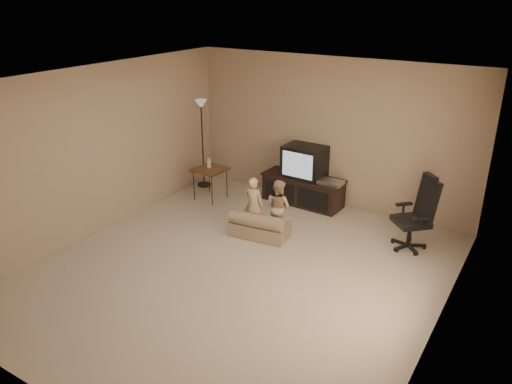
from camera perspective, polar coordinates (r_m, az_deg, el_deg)
floor at (r=6.71m, az=-2.02°, el=-9.05°), size 5.50×5.50×0.00m
room_shell at (r=6.06m, az=-2.21°, el=3.31°), size 5.50×5.50×5.50m
tv_stand at (r=8.61m, az=5.48°, el=1.37°), size 1.46×0.59×1.03m
office_chair at (r=7.45m, az=17.74°, el=-3.35°), size 0.72×0.72×1.11m
side_table at (r=8.75m, az=-5.30°, el=2.57°), size 0.54×0.54×0.77m
floor_lamp at (r=9.20m, az=-6.22°, el=7.73°), size 0.25×0.25×1.64m
child_sofa at (r=7.50m, az=0.36°, el=-3.97°), size 0.91×0.59×0.42m
toddler_left at (r=7.59m, az=-0.33°, el=-1.42°), size 0.35×0.28×0.87m
toddler_right at (r=7.54m, az=2.56°, el=-1.67°), size 0.45×0.31×0.85m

